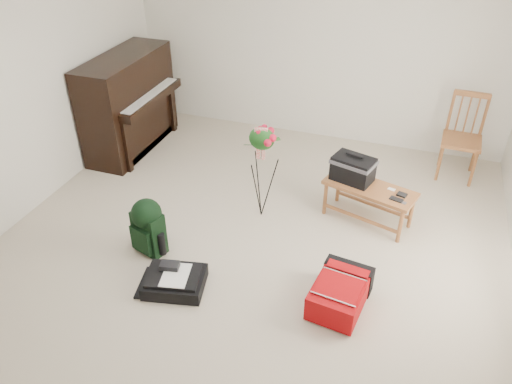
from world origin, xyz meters
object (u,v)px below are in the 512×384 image
at_px(flower_stand, 262,173).
at_px(dining_chair, 462,138).
at_px(bench, 357,177).
at_px(piano, 130,105).
at_px(red_suitcase, 341,289).
at_px(black_duffel, 175,280).
at_px(green_backpack, 148,224).

bearing_deg(flower_stand, dining_chair, 27.31).
relative_size(bench, dining_chair, 0.99).
xyz_separation_m(piano, red_suitcase, (3.20, -1.93, -0.46)).
xyz_separation_m(black_duffel, flower_stand, (0.38, 1.32, 0.45)).
height_order(dining_chair, red_suitcase, dining_chair).
bearing_deg(black_duffel, bench, 38.02).
xyz_separation_m(piano, black_duffel, (1.74, -2.25, -0.52)).
relative_size(piano, flower_stand, 1.38).
xyz_separation_m(bench, green_backpack, (-1.79, -1.23, -0.18)).
bearing_deg(red_suitcase, green_backpack, -174.43).
relative_size(red_suitcase, green_backpack, 1.12).
xyz_separation_m(bench, red_suitcase, (0.12, -1.29, -0.37)).
distance_m(red_suitcase, green_backpack, 1.92).
relative_size(red_suitcase, flower_stand, 0.62).
distance_m(bench, green_backpack, 2.18).
bearing_deg(green_backpack, bench, 51.47).
distance_m(bench, flower_stand, 0.99).
distance_m(dining_chair, black_duffel, 3.78).
distance_m(piano, green_backpack, 2.29).
relative_size(piano, red_suitcase, 2.23).
bearing_deg(bench, green_backpack, -129.20).
relative_size(piano, bench, 1.48).
bearing_deg(red_suitcase, dining_chair, 77.97).
height_order(dining_chair, green_backpack, dining_chair).
bearing_deg(bench, piano, -175.59).
bearing_deg(bench, red_suitcase, -68.25).
height_order(black_duffel, flower_stand, flower_stand).
bearing_deg(flower_stand, green_backpack, -143.41).
bearing_deg(dining_chair, red_suitcase, -107.03).
relative_size(black_duffel, flower_stand, 0.56).
xyz_separation_m(red_suitcase, black_duffel, (-1.45, -0.32, -0.06)).
bearing_deg(red_suitcase, black_duffel, -160.23).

